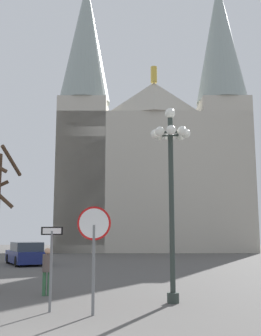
{
  "coord_description": "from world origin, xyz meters",
  "views": [
    {
      "loc": [
        2.21,
        -6.59,
        2.08
      ],
      "look_at": [
        0.59,
        19.59,
        6.32
      ],
      "focal_mm": 42.58,
      "sensor_mm": 36.0,
      "label": 1
    }
  ],
  "objects_px": {
    "one_way_arrow_sign": "(51,259)",
    "parked_car_near_navy": "(26,254)",
    "stop_sign": "(94,237)",
    "cathedral": "(153,154)",
    "pedestrian_walking": "(47,267)",
    "street_lamp": "(171,170)"
  },
  "relations": [
    {
      "from": "cathedral",
      "to": "pedestrian_walking",
      "type": "bearing_deg",
      "value": -96.29
    },
    {
      "from": "cathedral",
      "to": "stop_sign",
      "type": "bearing_deg",
      "value": -92.37
    },
    {
      "from": "street_lamp",
      "to": "parked_car_near_navy",
      "type": "height_order",
      "value": "street_lamp"
    },
    {
      "from": "stop_sign",
      "to": "street_lamp",
      "type": "bearing_deg",
      "value": 42.42
    },
    {
      "from": "cathedral",
      "to": "pedestrian_walking",
      "type": "relative_size",
      "value": 20.86
    },
    {
      "from": "street_lamp",
      "to": "parked_car_near_navy",
      "type": "relative_size",
      "value": 1.3
    },
    {
      "from": "street_lamp",
      "to": "pedestrian_walking",
      "type": "distance_m",
      "value": 5.27
    },
    {
      "from": "cathedral",
      "to": "parked_car_near_navy",
      "type": "xyz_separation_m",
      "value": [
        -8.24,
        -18.88,
        -10.23
      ]
    },
    {
      "from": "stop_sign",
      "to": "one_way_arrow_sign",
      "type": "distance_m",
      "value": 1.38
    },
    {
      "from": "stop_sign",
      "to": "one_way_arrow_sign",
      "type": "bearing_deg",
      "value": 163.92
    },
    {
      "from": "one_way_arrow_sign",
      "to": "parked_car_near_navy",
      "type": "height_order",
      "value": "one_way_arrow_sign"
    },
    {
      "from": "stop_sign",
      "to": "one_way_arrow_sign",
      "type": "height_order",
      "value": "stop_sign"
    },
    {
      "from": "cathedral",
      "to": "one_way_arrow_sign",
      "type": "distance_m",
      "value": 35.43
    },
    {
      "from": "cathedral",
      "to": "street_lamp",
      "type": "height_order",
      "value": "cathedral"
    },
    {
      "from": "parked_car_near_navy",
      "to": "stop_sign",
      "type": "bearing_deg",
      "value": -66.26
    },
    {
      "from": "cathedral",
      "to": "one_way_arrow_sign",
      "type": "xyz_separation_m",
      "value": [
        -2.62,
        -34.03,
        -9.53
      ]
    },
    {
      "from": "stop_sign",
      "to": "parked_car_near_navy",
      "type": "distance_m",
      "value": 16.97
    },
    {
      "from": "one_way_arrow_sign",
      "to": "parked_car_near_navy",
      "type": "bearing_deg",
      "value": 110.34
    },
    {
      "from": "parked_car_near_navy",
      "to": "cathedral",
      "type": "bearing_deg",
      "value": 66.44
    },
    {
      "from": "street_lamp",
      "to": "one_way_arrow_sign",
      "type": "bearing_deg",
      "value": -154.47
    },
    {
      "from": "stop_sign",
      "to": "parked_car_near_navy",
      "type": "relative_size",
      "value": 0.59
    },
    {
      "from": "stop_sign",
      "to": "parked_car_near_navy",
      "type": "xyz_separation_m",
      "value": [
        -6.81,
        15.49,
        -1.28
      ]
    }
  ]
}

